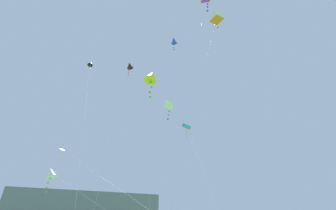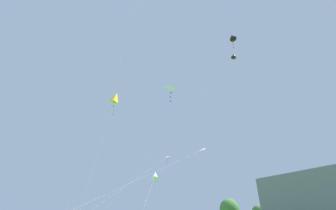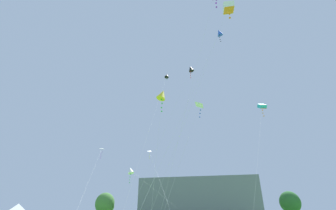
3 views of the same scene
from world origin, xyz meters
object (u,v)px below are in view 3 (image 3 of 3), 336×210
at_px(kite_white_box_5, 228,8).
at_px(kite_blue_diamond_7, 219,33).
at_px(kite_yellow_diamond_2, 162,95).
at_px(kite_white_delta_0, 150,152).
at_px(kite_black_diamond_1, 191,69).
at_px(kite_white_delta_3, 199,106).
at_px(kite_cyan_box_4, 262,106).
at_px(kite_white_diamond_8, 131,170).
at_px(kite_black_diamond_10, 167,76).
at_px(kite_white_delta_9, 102,150).

xyz_separation_m(kite_white_box_5, kite_blue_diamond_7, (-0.88, 9.73, 5.25)).
bearing_deg(kite_yellow_diamond_2, kite_white_delta_0, 112.75).
xyz_separation_m(kite_black_diamond_1, kite_white_delta_3, (2.16, -11.14, -12.62)).
relative_size(kite_white_delta_3, kite_cyan_box_4, 0.71).
bearing_deg(kite_white_diamond_8, kite_cyan_box_4, 34.58).
height_order(kite_black_diamond_1, kite_blue_diamond_7, kite_blue_diamond_7).
height_order(kite_cyan_box_4, kite_white_diamond_8, kite_cyan_box_4).
xyz_separation_m(kite_yellow_diamond_2, kite_white_delta_3, (3.20, 4.39, 0.41)).
bearing_deg(kite_blue_diamond_7, kite_white_diamond_8, -161.81).
bearing_deg(kite_white_diamond_8, kite_white_delta_0, 88.99).
height_order(kite_yellow_diamond_2, kite_white_diamond_8, kite_yellow_diamond_2).
bearing_deg(kite_white_box_5, kite_white_delta_3, 141.34).
distance_m(kite_white_box_5, kite_white_diamond_8, 22.10).
bearing_deg(kite_black_diamond_10, kite_white_delta_9, -126.69).
height_order(kite_white_delta_0, kite_white_delta_3, kite_white_delta_3).
relative_size(kite_white_delta_0, kite_white_delta_9, 1.37).
distance_m(kite_white_delta_0, kite_black_diamond_10, 20.06).
bearing_deg(kite_black_diamond_10, kite_white_delta_3, -64.25).
height_order(kite_white_box_5, kite_black_diamond_10, kite_black_diamond_10).
distance_m(kite_yellow_diamond_2, kite_white_diamond_8, 10.60).
relative_size(kite_white_delta_0, kite_cyan_box_4, 1.14).
xyz_separation_m(kite_white_delta_0, kite_white_delta_9, (-6.92, -2.01, 0.25)).
bearing_deg(kite_white_delta_3, kite_white_delta_0, 134.91).
bearing_deg(kite_white_delta_9, kite_black_diamond_1, 18.19).
bearing_deg(kite_black_diamond_10, kite_white_delta_0, -94.19).
relative_size(kite_white_delta_3, kite_white_diamond_8, 1.20).
bearing_deg(kite_yellow_diamond_2, kite_white_delta_9, 138.20).
bearing_deg(kite_white_delta_9, kite_black_diamond_10, 53.31).
relative_size(kite_white_delta_0, kite_black_diamond_1, 0.84).
bearing_deg(kite_white_delta_0, kite_blue_diamond_7, -11.47).
distance_m(kite_white_delta_0, kite_white_delta_3, 12.64).
bearing_deg(kite_yellow_diamond_2, kite_black_diamond_10, 103.04).
relative_size(kite_black_diamond_1, kite_white_delta_3, 1.92).
xyz_separation_m(kite_blue_diamond_7, kite_black_diamond_10, (-11.56, 10.54, -0.08)).
height_order(kite_cyan_box_4, kite_black_diamond_10, kite_black_diamond_10).
bearing_deg(kite_white_box_5, kite_white_delta_9, 152.96).
bearing_deg(kite_black_diamond_10, kite_cyan_box_4, -6.52).
bearing_deg(kite_white_delta_3, kite_black_diamond_1, 100.95).
distance_m(kite_cyan_box_4, kite_white_box_5, 19.59).
bearing_deg(kite_white_diamond_8, kite_black_diamond_1, 53.24).
bearing_deg(kite_yellow_diamond_2, kite_blue_diamond_7, 58.03).
distance_m(kite_black_diamond_1, kite_white_delta_9, 20.79).
bearing_deg(kite_cyan_box_4, kite_white_box_5, -105.55).
xyz_separation_m(kite_white_delta_0, kite_blue_diamond_7, (12.15, -2.46, 18.43)).
bearing_deg(kite_white_delta_0, kite_white_diamond_8, -91.01).
bearing_deg(kite_black_diamond_1, kite_blue_diamond_7, -41.04).
bearing_deg(kite_black_diamond_1, kite_white_delta_0, -159.72).
bearing_deg(kite_white_delta_0, kite_white_box_5, -43.09).
height_order(kite_white_delta_0, kite_blue_diamond_7, kite_blue_diamond_7).
distance_m(kite_black_diamond_1, kite_white_diamond_8, 22.10).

